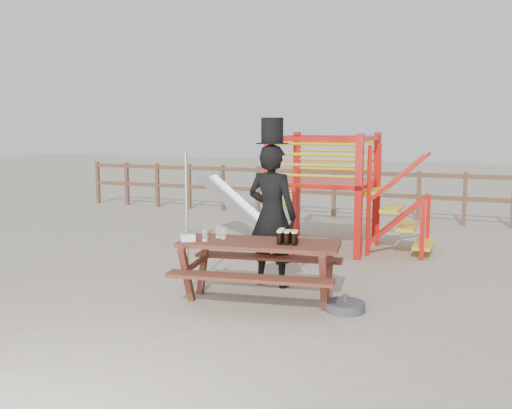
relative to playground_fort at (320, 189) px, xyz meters
name	(u,v)px	position (x,y,z in m)	size (l,w,h in m)	color
ground	(234,299)	(-0.12, -3.58, -1.07)	(60.00, 60.00, 0.00)	tan
back_fence	(354,188)	(-0.12, 3.42, -0.34)	(15.09, 0.09, 1.20)	brown
playground_fort	(320,189)	(0.00, 0.00, 0.00)	(4.71, 1.84, 2.10)	red
picnic_table	(259,264)	(0.22, -3.55, -0.58)	(2.19, 1.68, 0.78)	brown
man_with_hat	(272,212)	(0.09, -2.78, -0.03)	(0.77, 0.56, 2.33)	black
metal_pole	(187,222)	(-0.89, -3.42, -0.14)	(0.04, 0.04, 1.87)	#B2B2B7
parasol_base	(345,306)	(1.32, -3.51, -1.02)	(0.48, 0.48, 0.20)	#3E3E44
paper_bag	(188,238)	(-0.63, -3.85, -0.26)	(0.18, 0.14, 0.08)	white
stout_pints	(287,237)	(0.58, -3.54, -0.21)	(0.29, 0.25, 0.17)	black
empty_glasses	(216,234)	(-0.37, -3.60, -0.23)	(0.23, 0.34, 0.15)	silver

